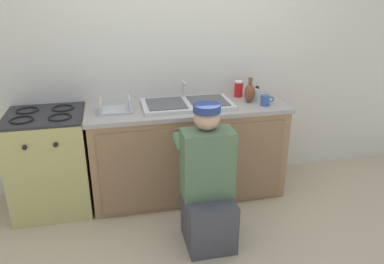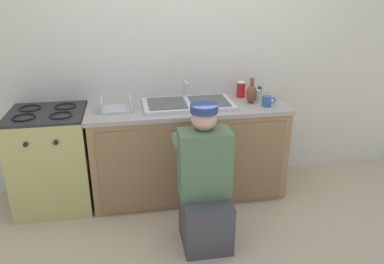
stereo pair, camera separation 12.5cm
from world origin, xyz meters
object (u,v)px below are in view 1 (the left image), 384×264
at_px(plumber_person, 208,188).
at_px(vase_decorative, 250,93).
at_px(water_glass, 256,94).
at_px(sink_double_basin, 187,104).
at_px(coffee_mug, 265,100).
at_px(soda_cup_red, 239,89).
at_px(dish_rack_tray, 116,109).
at_px(stove_range, 51,162).
at_px(spice_bottle_pepper, 257,92).

relative_size(plumber_person, vase_decorative, 4.80).
height_order(water_glass, vase_decorative, vase_decorative).
height_order(sink_double_basin, vase_decorative, vase_decorative).
bearing_deg(coffee_mug, soda_cup_red, 114.84).
relative_size(dish_rack_tray, vase_decorative, 1.22).
bearing_deg(dish_rack_tray, sink_double_basin, 1.95).
height_order(plumber_person, water_glass, plumber_person).
relative_size(plumber_person, coffee_mug, 8.76).
relative_size(sink_double_basin, stove_range, 0.89).
distance_m(stove_range, water_glass, 1.95).
bearing_deg(dish_rack_tray, vase_decorative, -0.01).
bearing_deg(plumber_person, soda_cup_red, 59.90).
height_order(water_glass, spice_bottle_pepper, spice_bottle_pepper).
bearing_deg(soda_cup_red, plumber_person, -120.10).
relative_size(vase_decorative, spice_bottle_pepper, 2.19).
bearing_deg(water_glass, coffee_mug, -83.65).
distance_m(water_glass, spice_bottle_pepper, 0.10).
relative_size(vase_decorative, coffee_mug, 1.83).
height_order(dish_rack_tray, coffee_mug, dish_rack_tray).
bearing_deg(sink_double_basin, soda_cup_red, 17.75).
relative_size(sink_double_basin, coffee_mug, 6.35).
bearing_deg(spice_bottle_pepper, dish_rack_tray, -173.65).
bearing_deg(water_glass, plumber_person, -129.64).
xyz_separation_m(dish_rack_tray, vase_decorative, (1.21, -0.00, 0.07)).
distance_m(soda_cup_red, spice_bottle_pepper, 0.18).
bearing_deg(sink_double_basin, coffee_mug, -11.54).
height_order(vase_decorative, soda_cup_red, vase_decorative).
xyz_separation_m(plumber_person, coffee_mug, (0.68, 0.62, 0.46)).
bearing_deg(coffee_mug, spice_bottle_pepper, 84.50).
xyz_separation_m(stove_range, water_glass, (1.88, 0.05, 0.48)).
bearing_deg(stove_range, dish_rack_tray, -1.87).
xyz_separation_m(plumber_person, soda_cup_red, (0.54, 0.93, 0.49)).
bearing_deg(plumber_person, spice_bottle_pepper, 51.25).
bearing_deg(dish_rack_tray, spice_bottle_pepper, 6.35).
bearing_deg(vase_decorative, sink_double_basin, 177.86).
bearing_deg(water_glass, spice_bottle_pepper, 60.97).
bearing_deg(soda_cup_red, water_glass, -45.97).
height_order(plumber_person, coffee_mug, plumber_person).
height_order(sink_double_basin, water_glass, sink_double_basin).
relative_size(water_glass, spice_bottle_pepper, 0.95).
distance_m(spice_bottle_pepper, coffee_mug, 0.27).
xyz_separation_m(sink_double_basin, vase_decorative, (0.58, -0.02, 0.07)).
bearing_deg(water_glass, sink_double_basin, -176.18).
distance_m(plumber_person, coffee_mug, 1.03).
bearing_deg(vase_decorative, spice_bottle_pepper, 48.60).
bearing_deg(sink_double_basin, vase_decorative, -2.14).
xyz_separation_m(spice_bottle_pepper, coffee_mug, (-0.03, -0.27, -0.00)).
xyz_separation_m(sink_double_basin, water_glass, (0.66, 0.04, 0.03)).
xyz_separation_m(water_glass, coffee_mug, (0.02, -0.18, -0.00)).
distance_m(stove_range, coffee_mug, 1.97).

